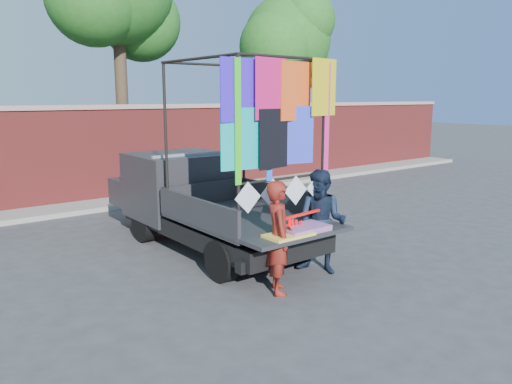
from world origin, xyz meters
TOP-DOWN VIEW (x-y plane):
  - ground at (0.00, 0.00)m, footprint 90.00×90.00m
  - brick_wall at (0.00, 7.00)m, footprint 30.00×0.45m
  - curb at (0.00, 6.30)m, footprint 30.00×1.20m
  - tree_right at (7.52, 8.12)m, footprint 4.20×3.30m
  - pickup_truck at (-0.22, 2.09)m, footprint 2.15×5.41m
  - woman at (-0.59, -0.90)m, footprint 0.65×0.72m
  - man at (0.50, -0.69)m, footprint 0.96×1.03m
  - streamer_bundle at (-0.14, -0.81)m, footprint 0.84×0.14m

SIDE VIEW (x-z plane):
  - ground at x=0.00m, z-range 0.00..0.00m
  - curb at x=0.00m, z-range 0.00..0.12m
  - woman at x=-0.59m, z-range 0.00..1.66m
  - man at x=0.50m, z-range 0.00..1.69m
  - pickup_truck at x=-0.22m, z-range -0.85..2.56m
  - streamer_bundle at x=-0.14m, z-range 0.60..1.19m
  - brick_wall at x=0.00m, z-range 0.02..2.63m
  - tree_right at x=7.52m, z-range 1.44..8.06m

